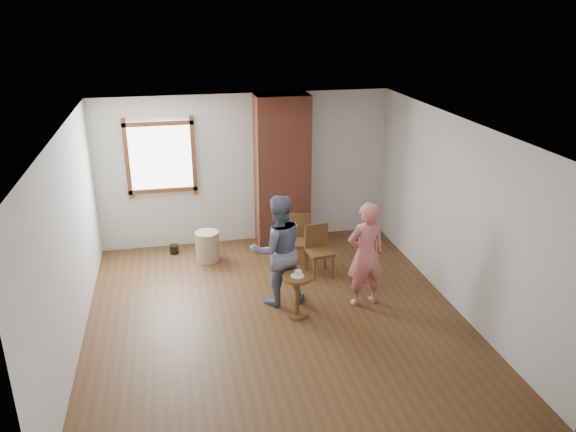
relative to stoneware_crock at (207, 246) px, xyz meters
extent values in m
plane|color=brown|center=(0.76, -2.01, -0.25)|extent=(5.50, 5.50, 0.00)
cube|color=silver|center=(0.76, 0.74, 1.05)|extent=(5.00, 0.04, 2.60)
cube|color=silver|center=(-1.74, -2.01, 1.05)|extent=(0.04, 5.50, 2.60)
cube|color=silver|center=(3.26, -2.01, 1.05)|extent=(0.04, 5.50, 2.60)
cube|color=white|center=(0.76, -2.01, 2.35)|extent=(5.00, 5.50, 0.04)
cube|color=brown|center=(-0.64, 0.70, 1.35)|extent=(1.14, 0.06, 1.34)
cube|color=white|center=(-0.64, 0.72, 1.35)|extent=(1.00, 0.02, 1.20)
cube|color=#A5503A|center=(1.36, 0.49, 1.05)|extent=(0.90, 0.50, 2.60)
cylinder|color=tan|center=(0.00, 0.00, 0.00)|extent=(0.42, 0.42, 0.50)
cylinder|color=black|center=(-0.54, 0.39, -0.17)|extent=(0.20, 0.20, 0.15)
cube|color=brown|center=(1.37, -0.54, 0.17)|extent=(0.50, 0.50, 0.05)
cylinder|color=brown|center=(1.17, -0.64, -0.04)|extent=(0.04, 0.04, 0.42)
cylinder|color=brown|center=(1.47, -0.74, -0.04)|extent=(0.04, 0.04, 0.42)
cylinder|color=brown|center=(1.27, -0.33, -0.04)|extent=(0.04, 0.04, 0.42)
cylinder|color=brown|center=(1.57, -0.44, -0.04)|extent=(0.04, 0.04, 0.42)
cube|color=brown|center=(1.43, -0.37, 0.38)|extent=(0.39, 0.16, 0.42)
cube|color=brown|center=(1.66, -0.93, 0.15)|extent=(0.42, 0.42, 0.04)
cylinder|color=brown|center=(1.53, -1.10, -0.05)|extent=(0.04, 0.04, 0.40)
cylinder|color=brown|center=(1.83, -1.07, -0.05)|extent=(0.04, 0.04, 0.40)
cylinder|color=brown|center=(1.49, -0.80, -0.05)|extent=(0.04, 0.04, 0.40)
cylinder|color=brown|center=(1.79, -0.77, -0.05)|extent=(0.04, 0.04, 0.40)
cube|color=brown|center=(1.64, -0.77, 0.35)|extent=(0.38, 0.08, 0.40)
cylinder|color=brown|center=(1.05, -2.01, 0.33)|extent=(0.40, 0.40, 0.04)
cylinder|color=brown|center=(1.05, -2.01, 0.04)|extent=(0.06, 0.06, 0.54)
cylinder|color=brown|center=(1.05, -2.01, -0.23)|extent=(0.28, 0.28, 0.03)
cylinder|color=white|center=(1.05, -2.01, 0.36)|extent=(0.18, 0.18, 0.01)
cube|color=white|center=(1.06, -2.01, 0.39)|extent=(0.08, 0.07, 0.06)
imported|color=#16203E|center=(0.88, -1.57, 0.55)|extent=(0.82, 0.67, 1.60)
imported|color=#D76D6B|center=(2.04, -1.88, 0.51)|extent=(0.60, 0.44, 1.52)
camera|label=1|loc=(-0.47, -8.50, 3.78)|focal=35.00mm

